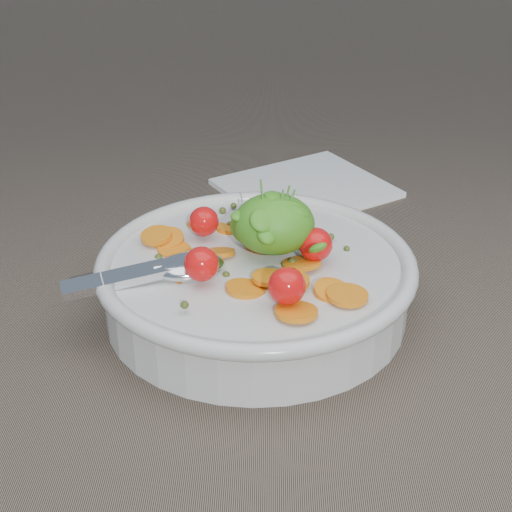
{
  "coord_description": "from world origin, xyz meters",
  "views": [
    {
      "loc": [
        -0.0,
        -0.52,
        0.33
      ],
      "look_at": [
        -0.01,
        -0.0,
        0.05
      ],
      "focal_mm": 55.0,
      "sensor_mm": 36.0,
      "label": 1
    }
  ],
  "objects": [
    {
      "name": "bowl",
      "position": [
        -0.01,
        -0.0,
        0.03
      ],
      "size": [
        0.26,
        0.24,
        0.1
      ],
      "color": "silver",
      "rests_on": "ground"
    },
    {
      "name": "ground",
      "position": [
        0.0,
        0.0,
        0.0
      ],
      "size": [
        6.0,
        6.0,
        0.0
      ],
      "primitive_type": "plane",
      "color": "#6B5C4C",
      "rests_on": "ground"
    },
    {
      "name": "napkin",
      "position": [
        0.04,
        0.23,
        0.0
      ],
      "size": [
        0.2,
        0.2,
        0.01
      ],
      "primitive_type": "cube",
      "rotation": [
        0.0,
        0.0,
        0.57
      ],
      "color": "white",
      "rests_on": "ground"
    }
  ]
}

